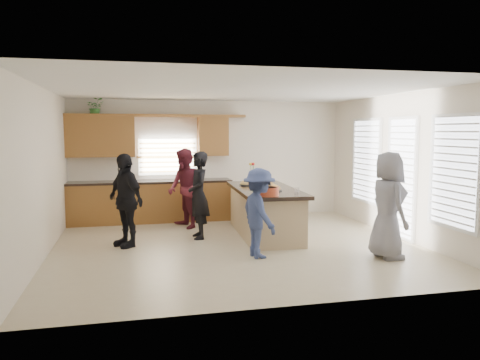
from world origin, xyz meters
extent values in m
plane|color=#C6B693|center=(0.00, 0.00, 0.00)|extent=(6.50, 6.50, 0.00)
cube|color=silver|center=(0.00, 3.00, 1.40)|extent=(6.50, 0.02, 2.80)
cube|color=silver|center=(0.00, -3.00, 1.40)|extent=(6.50, 0.02, 2.80)
cube|color=silver|center=(-3.25, 0.00, 1.40)|extent=(0.02, 6.00, 2.80)
cube|color=silver|center=(3.25, 0.00, 1.40)|extent=(0.02, 6.00, 2.80)
cube|color=white|center=(0.00, 0.00, 2.80)|extent=(6.50, 6.00, 0.02)
cube|color=brown|center=(-1.43, 2.69, 0.45)|extent=(3.65, 0.62, 0.90)
cube|color=black|center=(-1.43, 2.69, 0.93)|extent=(3.70, 0.65, 0.05)
cube|color=brown|center=(-2.50, 2.82, 1.95)|extent=(1.50, 0.36, 0.90)
cube|color=brown|center=(0.05, 2.82, 1.95)|extent=(0.70, 0.36, 0.90)
cube|color=brown|center=(-1.23, 2.82, 2.43)|extent=(4.05, 0.40, 0.06)
cube|color=olive|center=(-1.00, 2.96, 1.48)|extent=(1.35, 0.08, 0.85)
cube|color=white|center=(3.22, 1.30, 1.42)|extent=(0.06, 1.10, 1.75)
cube|color=white|center=(3.22, -0.10, 1.17)|extent=(0.06, 0.85, 2.25)
cube|color=white|center=(3.22, -1.60, 1.42)|extent=(0.06, 1.10, 1.75)
cube|color=tan|center=(0.74, 0.79, 0.44)|extent=(1.14, 2.55, 0.88)
cube|color=black|center=(0.74, 0.79, 0.92)|extent=(1.30, 2.76, 0.07)
cube|color=black|center=(0.74, 0.79, 0.04)|extent=(1.06, 2.47, 0.08)
cylinder|color=black|center=(0.71, 0.37, 0.96)|extent=(0.48, 0.48, 0.02)
ellipsoid|color=#BA8A3A|center=(0.71, 0.37, 0.98)|extent=(0.44, 0.44, 0.20)
cylinder|color=black|center=(0.78, 0.89, 0.96)|extent=(0.43, 0.43, 0.02)
ellipsoid|color=#BA8A3A|center=(0.78, 0.89, 0.98)|extent=(0.39, 0.39, 0.18)
cylinder|color=black|center=(0.53, 1.33, 0.96)|extent=(0.38, 0.38, 0.02)
ellipsoid|color=tan|center=(0.53, 1.33, 0.98)|extent=(0.35, 0.35, 0.16)
cylinder|color=#C14423|center=(0.48, -0.31, 1.03)|extent=(0.40, 0.40, 0.15)
cylinder|color=#F3E7C1|center=(0.48, -0.31, 1.08)|extent=(0.32, 0.32, 0.04)
cylinder|color=white|center=(1.11, -0.05, 1.00)|extent=(0.09, 0.09, 0.10)
cylinder|color=#B894D7|center=(0.64, 1.64, 0.97)|extent=(0.23, 0.23, 0.04)
cylinder|color=silver|center=(0.75, 1.84, 1.03)|extent=(0.12, 0.12, 0.17)
imported|color=#387B31|center=(-2.59, 2.82, 2.60)|extent=(0.39, 0.35, 0.41)
imported|color=black|center=(-0.59, 0.79, 0.84)|extent=(0.43, 0.63, 1.69)
imported|color=#591A25|center=(-0.74, 1.82, 0.86)|extent=(0.87, 0.99, 1.71)
imported|color=black|center=(-1.96, 0.45, 0.84)|extent=(0.87, 1.06, 1.69)
imported|color=navy|center=(0.19, -0.80, 0.74)|extent=(0.69, 1.03, 1.48)
imported|color=slate|center=(2.22, -1.32, 0.87)|extent=(0.58, 0.87, 1.75)
camera|label=1|loc=(-1.84, -8.11, 2.08)|focal=35.00mm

